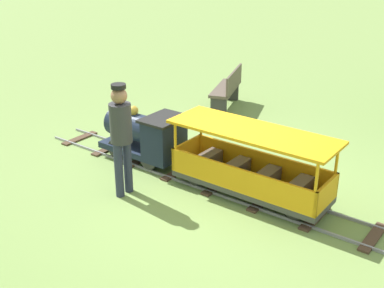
% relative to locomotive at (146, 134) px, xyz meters
% --- Properties ---
extents(ground_plane, '(60.00, 60.00, 0.00)m').
position_rel_locomotive_xyz_m(ground_plane, '(0.00, -1.26, -0.48)').
color(ground_plane, '#75934C').
extents(track, '(0.73, 6.05, 0.04)m').
position_rel_locomotive_xyz_m(track, '(0.00, -1.03, -0.47)').
color(track, gray).
rests_on(track, ground_plane).
extents(locomotive, '(0.69, 1.44, 1.02)m').
position_rel_locomotive_xyz_m(locomotive, '(0.00, 0.00, 0.00)').
color(locomotive, '#192338').
rests_on(locomotive, ground_plane).
extents(passenger_car, '(0.79, 2.35, 0.97)m').
position_rel_locomotive_xyz_m(passenger_car, '(0.00, -1.93, -0.06)').
color(passenger_car, '#3F3F3F').
rests_on(passenger_car, ground_plane).
extents(conductor_person, '(0.30, 0.30, 1.62)m').
position_rel_locomotive_xyz_m(conductor_person, '(-0.99, -0.46, 0.47)').
color(conductor_person, '#282D47').
rests_on(conductor_person, ground_plane).
extents(park_bench, '(1.36, 0.81, 0.82)m').
position_rel_locomotive_xyz_m(park_bench, '(3.06, 0.42, -0.07)').
color(park_bench, brown).
rests_on(park_bench, ground_plane).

